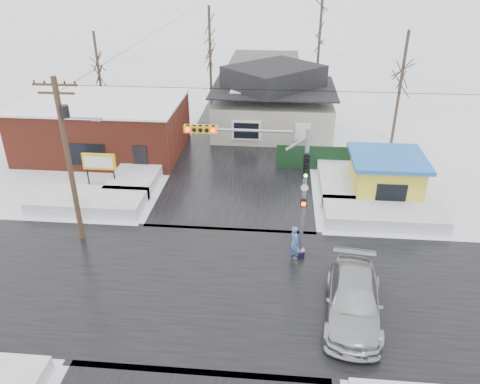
# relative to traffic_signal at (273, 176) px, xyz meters

# --- Properties ---
(ground) EXTENTS (120.00, 120.00, 0.00)m
(ground) POSITION_rel_traffic_signal_xyz_m (-2.43, -2.97, -4.54)
(ground) COLOR white
(ground) RESTS_ON ground
(road_ns) EXTENTS (10.00, 120.00, 0.02)m
(road_ns) POSITION_rel_traffic_signal_xyz_m (-2.43, -2.97, -4.53)
(road_ns) COLOR black
(road_ns) RESTS_ON ground
(road_ew) EXTENTS (120.00, 10.00, 0.02)m
(road_ew) POSITION_rel_traffic_signal_xyz_m (-2.43, -2.97, -4.53)
(road_ew) COLOR black
(road_ew) RESTS_ON ground
(snowbank_nw) EXTENTS (7.00, 3.00, 0.80)m
(snowbank_nw) POSITION_rel_traffic_signal_xyz_m (-11.43, 4.03, -4.14)
(snowbank_nw) COLOR white
(snowbank_nw) RESTS_ON ground
(snowbank_ne) EXTENTS (7.00, 3.00, 0.80)m
(snowbank_ne) POSITION_rel_traffic_signal_xyz_m (6.57, 4.03, -4.14)
(snowbank_ne) COLOR white
(snowbank_ne) RESTS_ON ground
(snowbank_nside_w) EXTENTS (3.00, 8.00, 0.80)m
(snowbank_nside_w) POSITION_rel_traffic_signal_xyz_m (-9.43, 9.03, -4.14)
(snowbank_nside_w) COLOR white
(snowbank_nside_w) RESTS_ON ground
(snowbank_nside_e) EXTENTS (3.00, 8.00, 0.80)m
(snowbank_nside_e) POSITION_rel_traffic_signal_xyz_m (4.57, 9.03, -4.14)
(snowbank_nside_e) COLOR white
(snowbank_nside_e) RESTS_ON ground
(traffic_signal) EXTENTS (6.05, 0.68, 7.00)m
(traffic_signal) POSITION_rel_traffic_signal_xyz_m (0.00, 0.00, 0.00)
(traffic_signal) COLOR gray
(traffic_signal) RESTS_ON ground
(utility_pole) EXTENTS (3.15, 0.44, 9.00)m
(utility_pole) POSITION_rel_traffic_signal_xyz_m (-10.36, 0.53, 0.57)
(utility_pole) COLOR #382619
(utility_pole) RESTS_ON ground
(brick_building) EXTENTS (12.20, 8.20, 4.12)m
(brick_building) POSITION_rel_traffic_signal_xyz_m (-13.43, 13.03, -2.46)
(brick_building) COLOR maroon
(brick_building) RESTS_ON ground
(marquee_sign) EXTENTS (2.20, 0.21, 2.55)m
(marquee_sign) POSITION_rel_traffic_signal_xyz_m (-11.43, 6.53, -2.62)
(marquee_sign) COLOR black
(marquee_sign) RESTS_ON ground
(house) EXTENTS (10.40, 8.40, 5.76)m
(house) POSITION_rel_traffic_signal_xyz_m (-0.43, 19.03, -1.92)
(house) COLOR #A6A396
(house) RESTS_ON ground
(kiosk) EXTENTS (4.60, 4.60, 2.88)m
(kiosk) POSITION_rel_traffic_signal_xyz_m (7.07, 7.03, -3.08)
(kiosk) COLOR yellow
(kiosk) RESTS_ON ground
(fence) EXTENTS (8.00, 0.12, 1.80)m
(fence) POSITION_rel_traffic_signal_xyz_m (4.07, 11.03, -3.64)
(fence) COLOR black
(fence) RESTS_ON ground
(tree_far_left) EXTENTS (3.00, 3.00, 10.00)m
(tree_far_left) POSITION_rel_traffic_signal_xyz_m (-6.43, 23.03, 3.41)
(tree_far_left) COLOR #332821
(tree_far_left) RESTS_ON ground
(tree_far_mid) EXTENTS (3.00, 3.00, 12.00)m
(tree_far_mid) POSITION_rel_traffic_signal_xyz_m (3.57, 25.03, 5.00)
(tree_far_mid) COLOR #332821
(tree_far_mid) RESTS_ON ground
(tree_far_right) EXTENTS (3.00, 3.00, 9.00)m
(tree_far_right) POSITION_rel_traffic_signal_xyz_m (9.57, 17.03, 2.62)
(tree_far_right) COLOR #332821
(tree_far_right) RESTS_ON ground
(tree_far_west) EXTENTS (3.00, 3.00, 8.00)m
(tree_far_west) POSITION_rel_traffic_signal_xyz_m (-16.43, 21.03, 1.82)
(tree_far_west) COLOR #332821
(tree_far_west) RESTS_ON ground
(pedestrian) EXTENTS (0.69, 0.80, 1.85)m
(pedestrian) POSITION_rel_traffic_signal_xyz_m (1.25, -0.25, -3.61)
(pedestrian) COLOR #416FB7
(pedestrian) RESTS_ON ground
(car) EXTENTS (2.99, 6.01, 1.68)m
(car) POSITION_rel_traffic_signal_xyz_m (3.72, -4.43, -3.70)
(car) COLOR #A6AAAD
(car) RESTS_ON ground
(shopping_bag) EXTENTS (0.30, 0.23, 0.35)m
(shopping_bag) POSITION_rel_traffic_signal_xyz_m (1.64, -0.35, -4.36)
(shopping_bag) COLOR black
(shopping_bag) RESTS_ON ground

